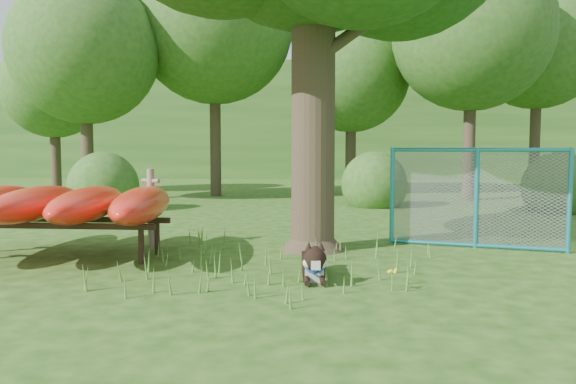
{
  "coord_description": "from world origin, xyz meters",
  "views": [
    {
      "loc": [
        0.76,
        -6.43,
        1.61
      ],
      "look_at": [
        0.2,
        1.2,
        1.0
      ],
      "focal_mm": 35.0,
      "sensor_mm": 36.0,
      "label": 1
    }
  ],
  "objects": [
    {
      "name": "ground",
      "position": [
        0.0,
        0.0,
        0.0
      ],
      "size": [
        80.0,
        80.0,
        0.0
      ],
      "primitive_type": "plane",
      "color": "#1F460E",
      "rests_on": "ground"
    },
    {
      "name": "wooden_post",
      "position": [
        -2.13,
        2.45,
        0.67
      ],
      "size": [
        0.34,
        0.2,
        1.26
      ],
      "rotation": [
        0.0,
        0.0,
        -0.42
      ],
      "color": "#726755",
      "rests_on": "ground"
    },
    {
      "name": "kayak_rack",
      "position": [
        -3.12,
        1.42,
        0.79
      ],
      "size": [
        3.41,
        3.07,
        1.04
      ],
      "rotation": [
        0.0,
        0.0,
        -0.01
      ],
      "color": "black",
      "rests_on": "ground"
    },
    {
      "name": "husky_dog",
      "position": [
        0.58,
        0.34,
        0.18
      ],
      "size": [
        0.35,
        1.18,
        0.52
      ],
      "rotation": [
        0.0,
        0.0,
        0.08
      ],
      "color": "black",
      "rests_on": "ground"
    },
    {
      "name": "fence_section",
      "position": [
        3.1,
        2.65,
        0.81
      ],
      "size": [
        2.67,
        0.81,
        2.68
      ],
      "rotation": [
        0.0,
        0.0,
        -0.27
      ],
      "color": "teal",
      "rests_on": "ground"
    },
    {
      "name": "wildflower_clump",
      "position": [
        1.48,
        -0.18,
        0.2
      ],
      "size": [
        0.12,
        0.1,
        0.25
      ],
      "rotation": [
        0.0,
        0.0,
        0.11
      ],
      "color": "#538D2E",
      "rests_on": "ground"
    },
    {
      "name": "bg_tree_a",
      "position": [
        -6.5,
        10.0,
        4.48
      ],
      "size": [
        4.4,
        4.4,
        6.7
      ],
      "color": "#352A1D",
      "rests_on": "ground"
    },
    {
      "name": "bg_tree_b",
      "position": [
        -3.0,
        12.0,
        5.61
      ],
      "size": [
        5.2,
        5.2,
        8.22
      ],
      "color": "#352A1D",
      "rests_on": "ground"
    },
    {
      "name": "bg_tree_c",
      "position": [
        1.5,
        13.0,
        4.11
      ],
      "size": [
        4.0,
        4.0,
        6.12
      ],
      "color": "#352A1D",
      "rests_on": "ground"
    },
    {
      "name": "bg_tree_d",
      "position": [
        5.0,
        11.0,
        5.08
      ],
      "size": [
        4.8,
        4.8,
        7.5
      ],
      "color": "#352A1D",
      "rests_on": "ground"
    },
    {
      "name": "bg_tree_e",
      "position": [
        8.0,
        14.0,
        5.23
      ],
      "size": [
        4.6,
        4.6,
        7.55
      ],
      "color": "#352A1D",
      "rests_on": "ground"
    },
    {
      "name": "bg_tree_f",
      "position": [
        -9.0,
        13.0,
        3.73
      ],
      "size": [
        3.6,
        3.6,
        5.55
      ],
      "color": "#352A1D",
      "rests_on": "ground"
    },
    {
      "name": "shrub_left",
      "position": [
        -5.0,
        7.5,
        0.0
      ],
      "size": [
        1.8,
        1.8,
        1.8
      ],
      "primitive_type": "sphere",
      "color": "#2A561B",
      "rests_on": "ground"
    },
    {
      "name": "shrub_right",
      "position": [
        6.5,
        8.0,
        0.0
      ],
      "size": [
        1.8,
        1.8,
        1.8
      ],
      "primitive_type": "sphere",
      "color": "#2A561B",
      "rests_on": "ground"
    },
    {
      "name": "shrub_mid",
      "position": [
        2.0,
        9.0,
        0.0
      ],
      "size": [
        1.8,
        1.8,
        1.8
      ],
      "primitive_type": "sphere",
      "color": "#2A561B",
      "rests_on": "ground"
    },
    {
      "name": "wooded_hillside",
      "position": [
        0.0,
        28.0,
        3.0
      ],
      "size": [
        80.0,
        12.0,
        6.0
      ],
      "primitive_type": "cube",
      "color": "#2A561B",
      "rests_on": "ground"
    }
  ]
}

